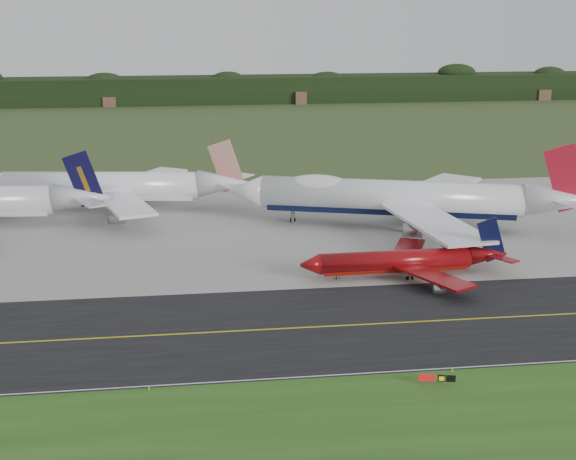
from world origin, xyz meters
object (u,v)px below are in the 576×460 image
Objects in this scene: jet_ba_747 at (403,198)px; taxiway_sign at (437,378)px; jet_red_737 at (406,261)px; jet_star_tail at (116,186)px.

jet_ba_747 is 71.75m from taxiway_sign.
taxiway_sign is at bearing -102.08° from jet_ba_747.
jet_ba_747 is at bearing 77.92° from taxiway_sign.
jet_ba_747 is 2.01× the size of jet_red_737.
jet_red_737 is 8.27× the size of taxiway_sign.
jet_red_737 is 40.71m from taxiway_sign.
jet_ba_747 is 16.61× the size of taxiway_sign.
jet_ba_747 is 1.19× the size of jet_star_tail.
jet_star_tail reaches higher than jet_red_737.
jet_ba_747 is 63.53m from jet_star_tail.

